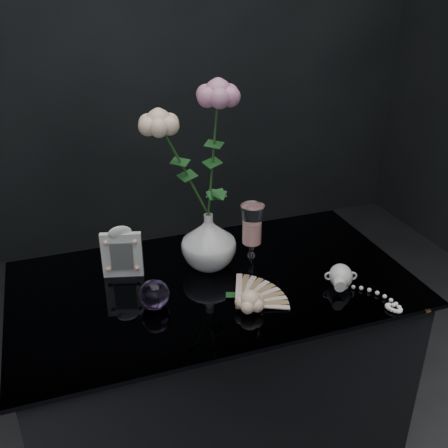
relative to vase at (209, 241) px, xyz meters
name	(u,v)px	position (x,y,z in m)	size (l,w,h in m)	color
table	(215,389)	(-0.01, -0.08, -0.46)	(1.05, 0.58, 0.76)	black
vase	(209,241)	(0.00, 0.00, 0.00)	(0.15, 0.15, 0.16)	white
wine_glass	(252,241)	(0.10, -0.08, 0.02)	(0.06, 0.06, 0.20)	white
picture_frame	(122,251)	(-0.23, 0.03, 0.00)	(0.11, 0.09, 0.15)	white
paperweight	(154,294)	(-0.19, -0.14, -0.04)	(0.07, 0.07, 0.07)	#A87ECD
paper_fan	(238,303)	(0.01, -0.21, -0.07)	(0.25, 0.20, 0.03)	#F2E1C1
loose_rose	(250,301)	(0.03, -0.23, -0.05)	(0.12, 0.16, 0.05)	#FFC8A4
pearl_jar	(341,275)	(0.29, -0.21, -0.05)	(0.21, 0.22, 0.06)	silver
roses	(197,148)	(-0.03, 0.00, 0.27)	(0.24, 0.12, 0.41)	beige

